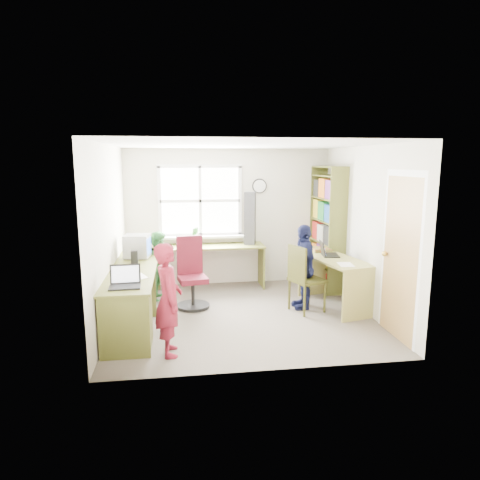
{
  "coord_description": "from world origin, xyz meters",
  "views": [
    {
      "loc": [
        -0.86,
        -5.81,
        2.17
      ],
      "look_at": [
        0.0,
        0.25,
        1.05
      ],
      "focal_mm": 32.0,
      "sensor_mm": 36.0,
      "label": 1
    }
  ],
  "objects_px": {
    "l_desk": "(148,294)",
    "laptop_left": "(125,281)",
    "person_green": "(160,265)",
    "person_navy": "(303,267)",
    "swivel_chair": "(192,277)",
    "crt_monitor": "(137,246)",
    "right_desk": "(335,272)",
    "wooden_chair": "(303,276)",
    "cd_tower": "(250,218)",
    "person_red": "(169,299)",
    "potted_plant": "(194,236)",
    "bookshelf": "(327,231)",
    "laptop_right": "(327,252)"
  },
  "relations": [
    {
      "from": "l_desk",
      "to": "laptop_left",
      "type": "xyz_separation_m",
      "value": [
        -0.2,
        -0.6,
        0.35
      ]
    },
    {
      "from": "person_green",
      "to": "person_navy",
      "type": "distance_m",
      "value": 2.27
    },
    {
      "from": "swivel_chair",
      "to": "crt_monitor",
      "type": "distance_m",
      "value": 0.93
    },
    {
      "from": "person_green",
      "to": "l_desk",
      "type": "bearing_deg",
      "value": -174.77
    },
    {
      "from": "right_desk",
      "to": "crt_monitor",
      "type": "distance_m",
      "value": 3.0
    },
    {
      "from": "wooden_chair",
      "to": "cd_tower",
      "type": "bearing_deg",
      "value": 89.94
    },
    {
      "from": "laptop_left",
      "to": "person_red",
      "type": "bearing_deg",
      "value": -29.36
    },
    {
      "from": "swivel_chair",
      "to": "laptop_left",
      "type": "distance_m",
      "value": 1.63
    },
    {
      "from": "l_desk",
      "to": "potted_plant",
      "type": "height_order",
      "value": "potted_plant"
    },
    {
      "from": "wooden_chair",
      "to": "bookshelf",
      "type": "bearing_deg",
      "value": 36.25
    },
    {
      "from": "person_green",
      "to": "swivel_chair",
      "type": "bearing_deg",
      "value": -121.97
    },
    {
      "from": "laptop_right",
      "to": "cd_tower",
      "type": "distance_m",
      "value": 1.53
    },
    {
      "from": "laptop_left",
      "to": "laptop_right",
      "type": "bearing_deg",
      "value": 21.01
    },
    {
      "from": "crt_monitor",
      "to": "person_green",
      "type": "distance_m",
      "value": 0.59
    },
    {
      "from": "wooden_chair",
      "to": "cd_tower",
      "type": "height_order",
      "value": "cd_tower"
    },
    {
      "from": "wooden_chair",
      "to": "person_navy",
      "type": "xyz_separation_m",
      "value": [
        0.05,
        0.18,
        0.1
      ]
    },
    {
      "from": "right_desk",
      "to": "wooden_chair",
      "type": "xyz_separation_m",
      "value": [
        -0.55,
        -0.17,
        -0.0
      ]
    },
    {
      "from": "l_desk",
      "to": "person_navy",
      "type": "height_order",
      "value": "person_navy"
    },
    {
      "from": "potted_plant",
      "to": "l_desk",
      "type": "bearing_deg",
      "value": -110.97
    },
    {
      "from": "wooden_chair",
      "to": "potted_plant",
      "type": "distance_m",
      "value": 2.16
    },
    {
      "from": "l_desk",
      "to": "person_red",
      "type": "bearing_deg",
      "value": -70.8
    },
    {
      "from": "wooden_chair",
      "to": "crt_monitor",
      "type": "distance_m",
      "value": 2.5
    },
    {
      "from": "laptop_left",
      "to": "person_green",
      "type": "distance_m",
      "value": 1.86
    },
    {
      "from": "laptop_right",
      "to": "l_desk",
      "type": "bearing_deg",
      "value": 112.48
    },
    {
      "from": "laptop_right",
      "to": "swivel_chair",
      "type": "bearing_deg",
      "value": 95.72
    },
    {
      "from": "wooden_chair",
      "to": "swivel_chair",
      "type": "bearing_deg",
      "value": 142.12
    },
    {
      "from": "laptop_left",
      "to": "person_green",
      "type": "height_order",
      "value": "person_green"
    },
    {
      "from": "bookshelf",
      "to": "laptop_right",
      "type": "distance_m",
      "value": 0.88
    },
    {
      "from": "swivel_chair",
      "to": "crt_monitor",
      "type": "bearing_deg",
      "value": 160.97
    },
    {
      "from": "crt_monitor",
      "to": "cd_tower",
      "type": "distance_m",
      "value": 2.04
    },
    {
      "from": "person_red",
      "to": "bookshelf",
      "type": "bearing_deg",
      "value": -54.12
    },
    {
      "from": "wooden_chair",
      "to": "person_navy",
      "type": "distance_m",
      "value": 0.21
    },
    {
      "from": "l_desk",
      "to": "potted_plant",
      "type": "relative_size",
      "value": 9.22
    },
    {
      "from": "right_desk",
      "to": "person_red",
      "type": "height_order",
      "value": "person_red"
    },
    {
      "from": "right_desk",
      "to": "potted_plant",
      "type": "bearing_deg",
      "value": 135.13
    },
    {
      "from": "swivel_chair",
      "to": "potted_plant",
      "type": "height_order",
      "value": "swivel_chair"
    },
    {
      "from": "bookshelf",
      "to": "person_green",
      "type": "xyz_separation_m",
      "value": [
        -2.84,
        -0.26,
        -0.45
      ]
    },
    {
      "from": "bookshelf",
      "to": "person_navy",
      "type": "bearing_deg",
      "value": -125.16
    },
    {
      "from": "right_desk",
      "to": "person_navy",
      "type": "relative_size",
      "value": 1.1
    },
    {
      "from": "person_red",
      "to": "person_green",
      "type": "xyz_separation_m",
      "value": [
        -0.18,
        2.07,
        -0.1
      ]
    },
    {
      "from": "bookshelf",
      "to": "potted_plant",
      "type": "xyz_separation_m",
      "value": [
        -2.28,
        0.29,
        -0.09
      ]
    },
    {
      "from": "swivel_chair",
      "to": "crt_monitor",
      "type": "relative_size",
      "value": 2.67
    },
    {
      "from": "wooden_chair",
      "to": "person_red",
      "type": "bearing_deg",
      "value": -170.16
    },
    {
      "from": "cd_tower",
      "to": "potted_plant",
      "type": "xyz_separation_m",
      "value": [
        -0.97,
        0.05,
        -0.3
      ]
    },
    {
      "from": "person_green",
      "to": "laptop_right",
      "type": "bearing_deg",
      "value": -91.64
    },
    {
      "from": "laptop_right",
      "to": "person_navy",
      "type": "xyz_separation_m",
      "value": [
        -0.43,
        -0.19,
        -0.16
      ]
    },
    {
      "from": "bookshelf",
      "to": "wooden_chair",
      "type": "bearing_deg",
      "value": -122.63
    },
    {
      "from": "wooden_chair",
      "to": "cd_tower",
      "type": "relative_size",
      "value": 1.09
    },
    {
      "from": "person_red",
      "to": "person_navy",
      "type": "height_order",
      "value": "person_red"
    },
    {
      "from": "laptop_left",
      "to": "cd_tower",
      "type": "xyz_separation_m",
      "value": [
        1.85,
        2.32,
        0.4
      ]
    }
  ]
}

